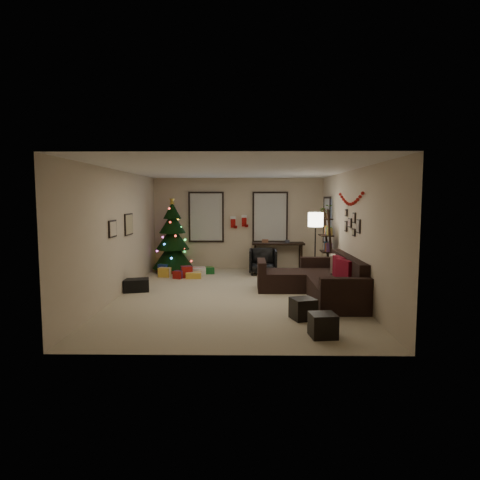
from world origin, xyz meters
The scene contains 29 objects.
floor centered at (0.00, 0.00, 0.00)m, with size 7.00×7.00×0.00m, color #C0B191.
ceiling centered at (0.00, 0.00, 2.70)m, with size 7.00×7.00×0.00m, color white.
wall_back centered at (0.00, 3.50, 1.35)m, with size 5.00×5.00×0.00m, color beige.
wall_front centered at (0.00, -3.50, 1.35)m, with size 5.00×5.00×0.00m, color beige.
wall_left centered at (-2.50, 0.00, 1.35)m, with size 7.00×7.00×0.00m, color beige.
wall_right centered at (2.50, 0.00, 1.35)m, with size 7.00×7.00×0.00m, color beige.
window_back_left centered at (-0.95, 3.47, 1.55)m, with size 1.05×0.06×1.50m.
window_back_right centered at (0.95, 3.47, 1.55)m, with size 1.05×0.06×1.50m.
window_right_wall centered at (2.47, 2.55, 1.50)m, with size 0.06×0.90×1.30m.
christmas_tree centered at (-1.87, 2.97, 0.90)m, with size 1.17×1.17×2.17m.
presents centered at (-1.41, 2.23, 0.12)m, with size 1.50×1.01×0.30m.
sofa centered at (1.82, -0.01, 0.29)m, with size 1.99×2.88×0.89m.
pillow_red_a centered at (2.21, -0.66, 0.64)m, with size 0.13×0.48×0.48m, color maroon.
pillow_red_b centered at (2.21, -0.16, 0.64)m, with size 0.13×0.47×0.47m, color maroon.
pillow_cream centered at (2.21, 0.48, 0.63)m, with size 0.11×0.40×0.40m, color #C0AE9B.
ottoman_near centered at (1.24, -1.79, 0.18)m, with size 0.39×0.39×0.37m, color black.
ottoman_far centered at (1.41, -2.73, 0.18)m, with size 0.38×0.38×0.36m, color black.
desk centered at (1.17, 3.22, 0.72)m, with size 1.51×0.54×0.82m.
desk_chair centered at (0.71, 2.57, 0.36)m, with size 0.69×0.65×0.71m, color black.
bookshelf centered at (2.30, 1.54, 0.89)m, with size 0.30×0.54×1.84m.
potted_plant centered at (2.30, 1.95, 1.81)m, with size 0.44×0.38×0.48m, color #4C4C4C.
floor_lamp centered at (1.95, 1.35, 1.47)m, with size 0.37×0.37×1.76m.
art_map centered at (-2.48, 0.67, 1.50)m, with size 0.04×0.60×0.50m.
art_abstract centered at (-2.48, -0.50, 1.48)m, with size 0.04×0.45×0.35m.
gallery centered at (2.48, -0.07, 1.57)m, with size 0.03×1.25×0.54m.
garland centered at (2.45, 0.01, 2.10)m, with size 0.08×1.90×0.30m, color #A5140C, non-canonical shape.
stocking_left centered at (-0.14, 3.44, 1.40)m, with size 0.20×0.05×0.36m.
stocking_right centered at (0.19, 3.40, 1.44)m, with size 0.20×0.05×0.36m.
storage_bin centered at (-2.25, 0.35, 0.14)m, with size 0.56×0.38×0.28m, color black.
Camera 1 is at (0.25, -8.92, 2.10)m, focal length 31.23 mm.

